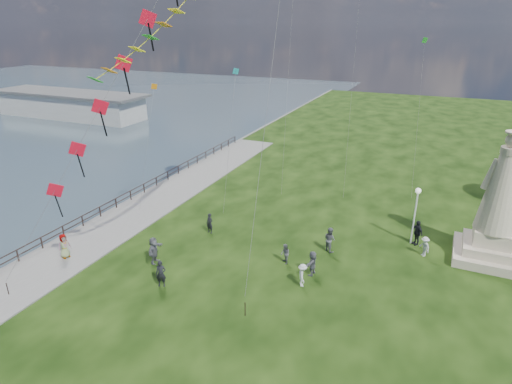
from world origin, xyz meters
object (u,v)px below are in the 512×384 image
at_px(pier_pavilion, 70,104).
at_px(person_5, 154,250).
at_px(person_6, 210,223).
at_px(person_11, 312,263).
at_px(person_0, 161,274).
at_px(person_8, 424,246).
at_px(statue, 497,214).
at_px(person_10, 64,247).
at_px(person_7, 330,239).
at_px(lamppost, 416,204).
at_px(person_2, 302,275).
at_px(person_9, 417,233).
at_px(person_1, 285,254).

distance_m(pier_pavilion, person_5, 57.26).
xyz_separation_m(person_6, person_11, (9.11, -2.59, 0.03)).
bearing_deg(person_0, person_8, 13.17).
height_order(statue, person_5, statue).
bearing_deg(person_10, pier_pavilion, 61.67).
bearing_deg(person_5, person_7, -67.71).
xyz_separation_m(person_0, person_5, (-2.10, 2.18, 0.07)).
distance_m(lamppost, person_5, 19.00).
bearing_deg(person_8, statue, 67.89).
xyz_separation_m(person_2, person_9, (6.15, 8.59, 0.20)).
height_order(person_6, person_9, person_9).
distance_m(person_7, person_8, 6.65).
relative_size(person_1, person_5, 0.76).
distance_m(pier_pavilion, person_10, 54.12).
height_order(statue, person_0, statue).
bearing_deg(person_8, person_5, -103.61).
relative_size(person_0, person_11, 1.05).
relative_size(person_7, person_9, 0.96).
relative_size(person_6, person_8, 1.10).
height_order(person_5, person_11, person_5).
height_order(person_1, person_5, person_5).
xyz_separation_m(person_1, person_7, (2.35, 2.93, 0.20)).
distance_m(lamppost, person_6, 15.58).
distance_m(pier_pavilion, person_7, 62.54).
relative_size(person_0, person_2, 1.16).
distance_m(person_7, person_11, 3.55).
xyz_separation_m(person_1, person_5, (-8.29, -3.49, 0.23)).
bearing_deg(person_0, person_7, 23.03).
xyz_separation_m(pier_pavilion, person_7, (54.98, -29.80, -0.92)).
bearing_deg(person_0, person_9, 18.27).
relative_size(person_5, person_11, 1.13).
bearing_deg(person_6, person_1, -4.70).
height_order(person_5, person_6, person_5).
height_order(person_2, person_8, person_2).
bearing_deg(pier_pavilion, person_11, -31.35).
relative_size(person_6, person_9, 0.84).
distance_m(person_2, person_10, 16.64).
bearing_deg(person_2, person_7, -28.21).
distance_m(person_9, person_11, 9.26).
bearing_deg(statue, person_1, -152.75).
bearing_deg(person_7, person_6, 40.97).
height_order(person_0, person_8, person_0).
height_order(pier_pavilion, person_9, pier_pavilion).
bearing_deg(person_9, person_2, -76.84).
bearing_deg(person_10, person_9, -45.15).
xyz_separation_m(lamppost, person_5, (-16.00, -9.99, -2.25)).
distance_m(person_6, person_9, 15.72).
bearing_deg(person_0, person_11, 9.17).
xyz_separation_m(person_2, person_11, (0.20, 1.50, 0.08)).
bearing_deg(person_2, person_5, 74.41).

